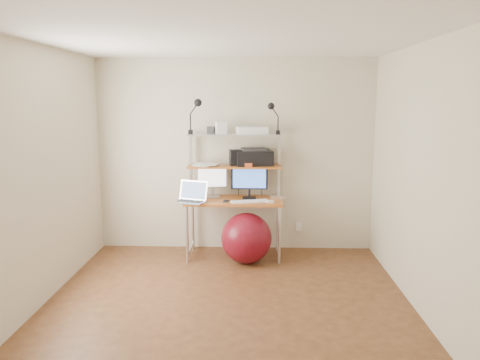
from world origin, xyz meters
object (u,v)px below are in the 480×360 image
(laptop, at_px, (192,197))
(printer, at_px, (254,157))
(monitor_silver, at_px, (212,178))
(exercise_ball, at_px, (246,238))
(monitor_black, at_px, (249,180))

(laptop, relative_size, printer, 0.87)
(monitor_silver, xyz_separation_m, exercise_ball, (0.45, -0.38, -0.67))
(laptop, height_order, printer, printer)
(monitor_black, bearing_deg, monitor_silver, 173.35)
(printer, bearing_deg, monitor_silver, 173.10)
(laptop, bearing_deg, monitor_silver, 71.98)
(monitor_silver, bearing_deg, printer, -11.76)
(monitor_black, relative_size, laptop, 1.06)
(monitor_black, bearing_deg, exercise_ball, -93.95)
(monitor_black, relative_size, exercise_ball, 0.75)
(monitor_silver, relative_size, laptop, 1.03)
(laptop, distance_m, exercise_ball, 0.83)
(printer, distance_m, exercise_ball, 1.03)
(monitor_silver, bearing_deg, monitor_black, -23.05)
(printer, relative_size, exercise_ball, 0.81)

